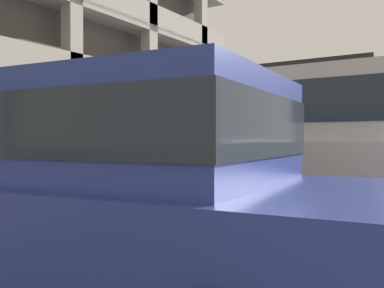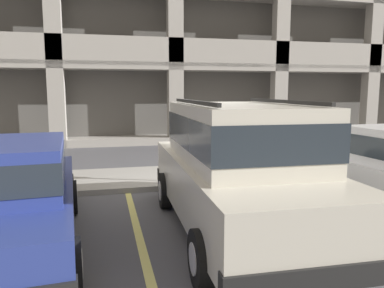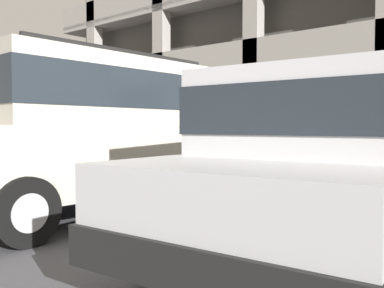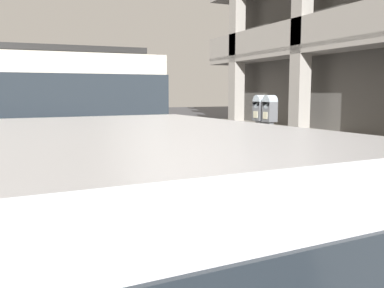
# 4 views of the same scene
# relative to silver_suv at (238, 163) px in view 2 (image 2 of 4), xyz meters

# --- Properties ---
(ground_plane) EXTENTS (80.00, 80.00, 0.10)m
(ground_plane) POSITION_rel_silver_suv_xyz_m (0.04, 2.45, -1.14)
(ground_plane) COLOR #4C4C51
(sidewalk) EXTENTS (40.00, 2.20, 0.12)m
(sidewalk) POSITION_rel_silver_suv_xyz_m (0.04, 3.75, -1.03)
(sidewalk) COLOR gray
(sidewalk) RESTS_ON ground_plane
(parking_stall_lines) EXTENTS (12.29, 4.80, 0.01)m
(parking_stall_lines) POSITION_rel_silver_suv_xyz_m (1.56, 1.05, -1.08)
(parking_stall_lines) COLOR #DBD16B
(parking_stall_lines) RESTS_ON ground_plane
(silver_suv) EXTENTS (2.11, 4.83, 2.03)m
(silver_suv) POSITION_rel_silver_suv_xyz_m (0.00, 0.00, 0.00)
(silver_suv) COLOR beige
(silver_suv) RESTS_ON ground_plane
(red_sedan) EXTENTS (2.08, 4.60, 1.54)m
(red_sedan) POSITION_rel_silver_suv_xyz_m (-3.24, 0.01, -0.27)
(red_sedan) COLOR navy
(red_sedan) RESTS_ON ground_plane
(parking_meter_near) EXTENTS (0.35, 0.12, 1.50)m
(parking_meter_near) POSITION_rel_silver_suv_xyz_m (0.27, 2.80, 0.15)
(parking_meter_near) COLOR #595B60
(parking_meter_near) RESTS_ON sidewalk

